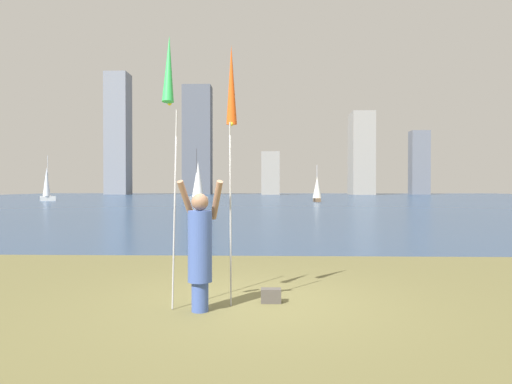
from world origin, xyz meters
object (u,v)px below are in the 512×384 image
object	(u,v)px
person	(200,247)
sailboat_2	(198,182)
sailboat_1	(317,189)
bag	(271,296)
kite_flag_left	(169,78)
sailboat_6	(47,185)
kite_flag_right	(231,91)

from	to	relation	value
person	sailboat_2	bearing A→B (deg)	79.07
person	sailboat_2	distance (m)	46.72
sailboat_1	sailboat_2	distance (m)	13.93
bag	sailboat_2	size ratio (longest dim) A/B	0.05
bag	sailboat_1	distance (m)	48.70
person	kite_flag_left	distance (m)	2.39
person	sailboat_6	bearing A→B (deg)	97.86
kite_flag_right	sailboat_2	bearing A→B (deg)	99.49
sailboat_6	kite_flag_left	bearing A→B (deg)	-62.71
person	sailboat_6	size ratio (longest dim) A/B	0.33
kite_flag_left	sailboat_6	size ratio (longest dim) A/B	0.68
bag	sailboat_2	distance (m)	46.40
sailboat_1	kite_flag_left	bearing A→B (deg)	-97.91
sailboat_2	sailboat_1	bearing A→B (deg)	11.47
bag	sailboat_6	xyz separation A→B (m)	(-27.91, 50.74, 1.85)
kite_flag_left	bag	world-z (taller)	kite_flag_left
person	bag	size ratio (longest dim) A/B	6.08
kite_flag_left	kite_flag_right	bearing A→B (deg)	33.34
sailboat_1	sailboat_2	xyz separation A→B (m)	(-13.63, -2.77, 0.80)
bag	kite_flag_right	bearing A→B (deg)	-169.65
sailboat_2	sailboat_6	world-z (taller)	sailboat_2
bag	sailboat_2	xyz separation A→B (m)	(-8.23, 45.61, 2.18)
person	kite_flag_right	size ratio (longest dim) A/B	0.48
sailboat_6	sailboat_2	bearing A→B (deg)	-14.61
sailboat_1	sailboat_6	size ratio (longest dim) A/B	0.76
person	sailboat_2	xyz separation A→B (m)	(-7.23, 46.14, 1.37)
sailboat_6	bag	bearing A→B (deg)	-61.18
kite_flag_left	sailboat_6	distance (m)	57.83
kite_flag_right	sailboat_1	world-z (taller)	sailboat_1
kite_flag_left	sailboat_6	bearing A→B (deg)	117.29
person	sailboat_6	world-z (taller)	sailboat_6
kite_flag_left	sailboat_1	bearing A→B (deg)	82.09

